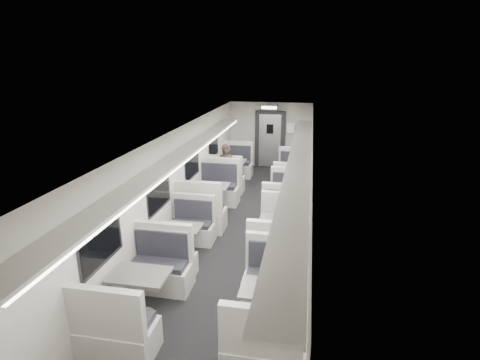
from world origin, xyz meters
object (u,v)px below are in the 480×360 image
at_px(booth_right_b, 287,208).
at_px(booth_right_d, 270,309).
at_px(booth_left_d, 141,295).
at_px(booth_right_a, 293,178).
at_px(booth_left_b, 210,200).
at_px(exit_sign, 269,107).
at_px(booth_left_a, 231,172).
at_px(passenger, 226,171).
at_px(vestibule_door, 270,140).
at_px(booth_right_c, 282,237).
at_px(booth_left_c, 182,241).

distance_m(booth_right_b, booth_right_d, 3.99).
height_order(booth_left_d, booth_right_a, booth_left_d).
distance_m(booth_left_b, exit_sign, 4.88).
relative_size(booth_left_a, passenger, 1.44).
bearing_deg(booth_left_b, booth_right_b, -2.99).
bearing_deg(vestibule_door, booth_right_a, -68.25).
distance_m(booth_left_a, booth_right_a, 2.02).
height_order(booth_left_a, passenger, passenger).
bearing_deg(vestibule_door, exit_sign, -90.00).
distance_m(booth_left_d, vestibule_door, 9.08).
distance_m(booth_right_c, passenger, 3.81).
bearing_deg(booth_right_d, booth_left_d, -179.40).
bearing_deg(booth_right_d, vestibule_door, 96.35).
relative_size(booth_right_b, booth_right_d, 1.01).
bearing_deg(passenger, booth_left_c, -88.98).
bearing_deg(booth_right_a, booth_left_a, 172.18).
xyz_separation_m(booth_right_b, booth_right_c, (0.00, -1.68, 0.02)).
bearing_deg(booth_left_b, booth_right_a, 49.94).
bearing_deg(booth_right_b, booth_left_c, -133.22).
xyz_separation_m(booth_right_a, booth_right_b, (0.00, -2.48, 0.00)).
distance_m(booth_right_a, booth_right_c, 4.16).
relative_size(booth_left_a, booth_right_c, 0.98).
bearing_deg(booth_right_b, passenger, 139.75).
height_order(booth_left_c, booth_left_d, booth_left_d).
bearing_deg(booth_left_d, exit_sign, 83.30).
relative_size(booth_left_b, passenger, 1.52).
height_order(booth_left_d, booth_right_c, booth_right_c).
xyz_separation_m(booth_right_c, vestibule_door, (-1.00, 6.67, 0.63)).
bearing_deg(booth_right_a, booth_left_b, -130.06).
height_order(booth_left_d, passenger, passenger).
bearing_deg(booth_left_b, exit_sign, 77.19).
distance_m(booth_left_c, vestibule_door, 7.22).
distance_m(booth_right_a, exit_sign, 2.95).
height_order(booth_right_c, exit_sign, exit_sign).
bearing_deg(passenger, booth_right_b, -37.66).
relative_size(vestibule_door, exit_sign, 3.39).
height_order(booth_right_d, vestibule_door, vestibule_door).
height_order(booth_right_c, booth_right_d, booth_right_c).
height_order(booth_left_b, exit_sign, exit_sign).
distance_m(booth_left_a, vestibule_door, 2.53).
xyz_separation_m(booth_left_c, exit_sign, (1.00, 6.63, 1.93)).
relative_size(booth_right_a, booth_right_c, 0.93).
relative_size(booth_left_b, booth_right_b, 1.10).
bearing_deg(booth_left_a, booth_right_b, -54.05).
bearing_deg(booth_left_c, booth_right_a, 66.55).
relative_size(booth_left_d, booth_right_c, 0.95).
bearing_deg(booth_right_b, booth_right_d, -90.00).
bearing_deg(booth_left_b, booth_right_d, -63.98).
xyz_separation_m(booth_left_c, booth_left_d, (0.00, -1.89, 0.04)).
bearing_deg(booth_right_a, booth_left_c, -113.45).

